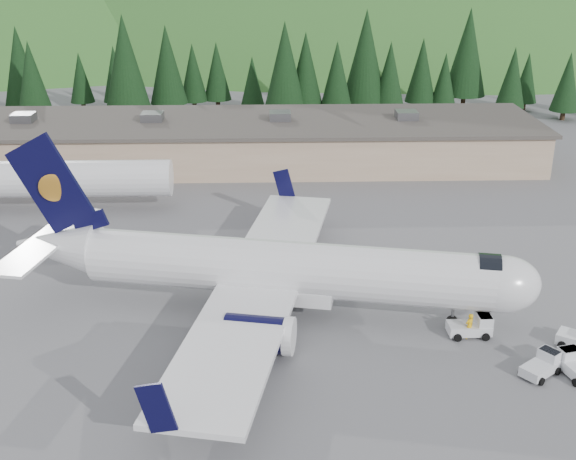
{
  "coord_description": "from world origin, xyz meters",
  "views": [
    {
      "loc": [
        -1.51,
        -45.81,
        24.92
      ],
      "look_at": [
        0.0,
        6.0,
        4.0
      ],
      "focal_mm": 45.0,
      "sensor_mm": 36.0,
      "label": 1
    }
  ],
  "objects_px": {
    "baggage_tug_d": "(543,365)",
    "ramp_worker": "(469,326)",
    "airliner": "(275,270)",
    "second_airliner": "(28,178)",
    "baggage_tug_a": "(473,326)",
    "terminal_building": "(238,141)",
    "baggage_tug_c": "(575,365)"
  },
  "relations": [
    {
      "from": "terminal_building",
      "to": "ramp_worker",
      "type": "distance_m",
      "value": 45.21
    },
    {
      "from": "baggage_tug_a",
      "to": "baggage_tug_c",
      "type": "relative_size",
      "value": 0.98
    },
    {
      "from": "ramp_worker",
      "to": "second_airliner",
      "type": "bearing_deg",
      "value": -64.88
    },
    {
      "from": "terminal_building",
      "to": "ramp_worker",
      "type": "height_order",
      "value": "terminal_building"
    },
    {
      "from": "airliner",
      "to": "baggage_tug_c",
      "type": "relative_size",
      "value": 12.71
    },
    {
      "from": "baggage_tug_a",
      "to": "terminal_building",
      "type": "height_order",
      "value": "terminal_building"
    },
    {
      "from": "baggage_tug_c",
      "to": "baggage_tug_d",
      "type": "relative_size",
      "value": 1.02
    },
    {
      "from": "baggage_tug_c",
      "to": "terminal_building",
      "type": "bearing_deg",
      "value": 10.94
    },
    {
      "from": "baggage_tug_a",
      "to": "airliner",
      "type": "bearing_deg",
      "value": 163.32
    },
    {
      "from": "baggage_tug_d",
      "to": "ramp_worker",
      "type": "height_order",
      "value": "ramp_worker"
    },
    {
      "from": "airliner",
      "to": "terminal_building",
      "type": "relative_size",
      "value": 0.53
    },
    {
      "from": "second_airliner",
      "to": "ramp_worker",
      "type": "height_order",
      "value": "second_airliner"
    },
    {
      "from": "terminal_building",
      "to": "ramp_worker",
      "type": "bearing_deg",
      "value": -68.09
    },
    {
      "from": "baggage_tug_d",
      "to": "terminal_building",
      "type": "bearing_deg",
      "value": 76.0
    },
    {
      "from": "second_airliner",
      "to": "baggage_tug_c",
      "type": "xyz_separation_m",
      "value": [
        42.14,
        -30.39,
        -2.68
      ]
    },
    {
      "from": "second_airliner",
      "to": "baggage_tug_c",
      "type": "distance_m",
      "value": 52.03
    },
    {
      "from": "airliner",
      "to": "second_airliner",
      "type": "height_order",
      "value": "airliner"
    },
    {
      "from": "terminal_building",
      "to": "baggage_tug_c",
      "type": "bearing_deg",
      "value": -64.4
    },
    {
      "from": "second_airliner",
      "to": "terminal_building",
      "type": "relative_size",
      "value": 0.39
    },
    {
      "from": "terminal_building",
      "to": "ramp_worker",
      "type": "xyz_separation_m",
      "value": [
        16.85,
        -41.91,
        -1.7
      ]
    },
    {
      "from": "second_airliner",
      "to": "baggage_tug_d",
      "type": "xyz_separation_m",
      "value": [
        40.2,
        -30.26,
        -2.69
      ]
    },
    {
      "from": "baggage_tug_a",
      "to": "ramp_worker",
      "type": "bearing_deg",
      "value": -134.83
    },
    {
      "from": "baggage_tug_c",
      "to": "baggage_tug_d",
      "type": "distance_m",
      "value": 1.95
    },
    {
      "from": "baggage_tug_d",
      "to": "ramp_worker",
      "type": "distance_m",
      "value": 5.54
    },
    {
      "from": "baggage_tug_a",
      "to": "baggage_tug_c",
      "type": "bearing_deg",
      "value": -45.65
    },
    {
      "from": "baggage_tug_c",
      "to": "second_airliner",
      "type": "bearing_deg",
      "value": 39.54
    },
    {
      "from": "terminal_building",
      "to": "baggage_tug_d",
      "type": "height_order",
      "value": "terminal_building"
    },
    {
      "from": "airliner",
      "to": "second_airliner",
      "type": "distance_m",
      "value": 32.29
    },
    {
      "from": "airliner",
      "to": "baggage_tug_c",
      "type": "xyz_separation_m",
      "value": [
        18.3,
        -8.61,
        -2.69
      ]
    },
    {
      "from": "airliner",
      "to": "baggage_tug_a",
      "type": "height_order",
      "value": "airliner"
    },
    {
      "from": "baggage_tug_a",
      "to": "ramp_worker",
      "type": "height_order",
      "value": "ramp_worker"
    },
    {
      "from": "baggage_tug_c",
      "to": "ramp_worker",
      "type": "relative_size",
      "value": 1.6
    }
  ]
}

